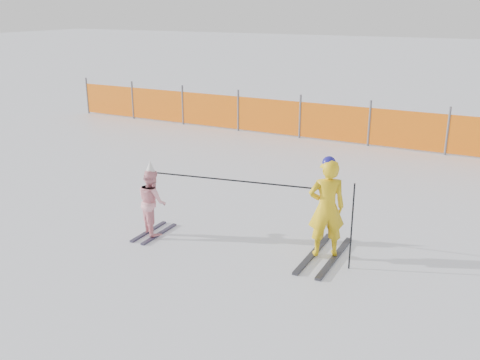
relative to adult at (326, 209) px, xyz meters
name	(u,v)px	position (x,y,z in m)	size (l,w,h in m)	color
ground	(225,249)	(-1.48, -0.46, -0.79)	(120.00, 120.00, 0.00)	white
adult	(326,209)	(0.00, 0.00, 0.00)	(0.66, 1.54, 1.60)	black
child	(152,201)	(-2.83, -0.50, -0.20)	(0.67, 0.93, 1.28)	black
ski_poles	(272,195)	(-0.79, -0.23, 0.15)	(3.17, 0.48, 1.31)	black
safety_fence	(282,117)	(-3.71, 7.01, -0.23)	(15.02, 0.06, 1.25)	#595960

